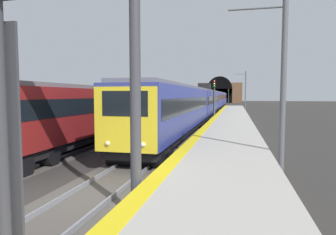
% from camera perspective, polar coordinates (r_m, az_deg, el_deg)
% --- Properties ---
extents(ground_plane, '(320.00, 320.00, 0.00)m').
position_cam_1_polar(ground_plane, '(9.52, -15.32, -15.44)').
color(ground_plane, '#302D2B').
extents(platform_right, '(112.00, 3.66, 1.00)m').
position_cam_1_polar(platform_right, '(8.33, 9.46, -14.65)').
color(platform_right, '#ADA89E').
rests_on(platform_right, ground_plane).
extents(platform_right_edge_strip, '(112.00, 0.50, 0.01)m').
position_cam_1_polar(platform_right_edge_strip, '(8.42, -1.49, -10.80)').
color(platform_right_edge_strip, yellow).
rests_on(platform_right_edge_strip, platform_right).
extents(track_main_line, '(160.00, 2.99, 0.21)m').
position_cam_1_polar(track_main_line, '(9.51, -15.32, -15.21)').
color(track_main_line, '#4C4742').
rests_on(track_main_line, ground_plane).
extents(train_main_approaching, '(80.07, 2.79, 4.81)m').
position_cam_1_polar(train_main_approaching, '(51.19, 8.26, 3.25)').
color(train_main_approaching, navy).
rests_on(train_main_approaching, ground_plane).
extents(train_adjacent_platform, '(39.92, 2.96, 4.66)m').
position_cam_1_polar(train_adjacent_platform, '(30.13, -4.66, 2.40)').
color(train_adjacent_platform, maroon).
rests_on(train_adjacent_platform, ground_plane).
extents(railway_signal_mid, '(0.39, 0.38, 5.02)m').
position_cam_1_polar(railway_signal_mid, '(34.99, 8.96, 4.07)').
color(railway_signal_mid, '#4C4C54').
rests_on(railway_signal_mid, ground_plane).
extents(railway_signal_far, '(0.39, 0.38, 5.31)m').
position_cam_1_polar(railway_signal_far, '(99.89, 11.66, 4.28)').
color(railway_signal_far, '#38383D').
rests_on(railway_signal_far, ground_plane).
extents(tunnel_portal, '(2.68, 18.21, 10.92)m').
position_cam_1_polar(tunnel_portal, '(124.49, 10.01, 4.76)').
color(tunnel_portal, brown).
rests_on(tunnel_portal, ground_plane).
extents(catenary_mast_near, '(0.22, 2.47, 7.98)m').
position_cam_1_polar(catenary_mast_near, '(60.28, 14.77, 5.09)').
color(catenary_mast_near, '#595B60').
rests_on(catenary_mast_near, ground_plane).
extents(catenary_mast_far, '(0.22, 2.24, 7.14)m').
position_cam_1_polar(catenary_mast_far, '(12.22, 21.30, 6.33)').
color(catenary_mast_far, '#595B60').
rests_on(catenary_mast_far, ground_plane).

